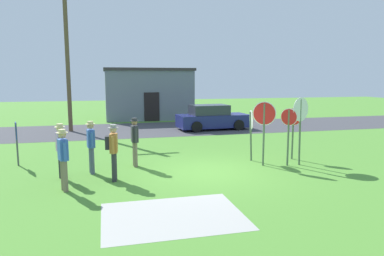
{
  "coord_description": "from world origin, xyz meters",
  "views": [
    {
      "loc": [
        -3.32,
        -11.0,
        3.13
      ],
      "look_at": [
        -0.2,
        1.47,
        1.3
      ],
      "focal_mm": 32.98,
      "sensor_mm": 36.0,
      "label": 1
    }
  ],
  "objects_px": {
    "parked_car_on_street": "(212,118)",
    "stop_sign_rear_right": "(300,118)",
    "person_in_teal": "(113,148)",
    "person_in_blue": "(91,144)",
    "person_in_dark_shirt": "(63,156)",
    "info_panel_leftmost": "(16,136)",
    "person_near_signs": "(135,139)",
    "stop_sign_low_front": "(293,125)",
    "stop_sign_leaning_left": "(264,122)",
    "stop_sign_far_back": "(251,127)",
    "person_with_sunhat": "(61,148)",
    "stop_sign_rear_left": "(289,128)",
    "utility_pole": "(67,57)"
  },
  "relations": [
    {
      "from": "stop_sign_low_front",
      "to": "person_in_teal",
      "type": "xyz_separation_m",
      "value": [
        -6.81,
        -1.31,
        -0.33
      ]
    },
    {
      "from": "parked_car_on_street",
      "to": "info_panel_leftmost",
      "type": "height_order",
      "value": "info_panel_leftmost"
    },
    {
      "from": "info_panel_leftmost",
      "to": "stop_sign_rear_right",
      "type": "bearing_deg",
      "value": -13.33
    },
    {
      "from": "utility_pole",
      "to": "stop_sign_rear_right",
      "type": "xyz_separation_m",
      "value": [
        8.76,
        -10.56,
        -2.6
      ]
    },
    {
      "from": "stop_sign_low_front",
      "to": "person_near_signs",
      "type": "distance_m",
      "value": 6.04
    },
    {
      "from": "stop_sign_rear_right",
      "to": "info_panel_leftmost",
      "type": "xyz_separation_m",
      "value": [
        -9.88,
        2.34,
        -0.62
      ]
    },
    {
      "from": "stop_sign_far_back",
      "to": "person_in_dark_shirt",
      "type": "xyz_separation_m",
      "value": [
        -6.5,
        -2.12,
        -0.33
      ]
    },
    {
      "from": "person_in_dark_shirt",
      "to": "stop_sign_leaning_left",
      "type": "bearing_deg",
      "value": 11.05
    },
    {
      "from": "stop_sign_leaning_left",
      "to": "person_in_teal",
      "type": "bearing_deg",
      "value": -173.16
    },
    {
      "from": "utility_pole",
      "to": "stop_sign_far_back",
      "type": "height_order",
      "value": "utility_pole"
    },
    {
      "from": "utility_pole",
      "to": "person_in_teal",
      "type": "distance_m",
      "value": 11.69
    },
    {
      "from": "person_with_sunhat",
      "to": "parked_car_on_street",
      "type": "bearing_deg",
      "value": 49.86
    },
    {
      "from": "stop_sign_far_back",
      "to": "person_with_sunhat",
      "type": "xyz_separation_m",
      "value": [
        -6.7,
        -0.86,
        -0.33
      ]
    },
    {
      "from": "stop_sign_leaning_left",
      "to": "person_with_sunhat",
      "type": "bearing_deg",
      "value": -179.67
    },
    {
      "from": "stop_sign_rear_left",
      "to": "info_panel_leftmost",
      "type": "distance_m",
      "value": 9.71
    },
    {
      "from": "stop_sign_far_back",
      "to": "person_in_blue",
      "type": "distance_m",
      "value": 5.84
    },
    {
      "from": "stop_sign_rear_right",
      "to": "person_with_sunhat",
      "type": "height_order",
      "value": "stop_sign_rear_right"
    },
    {
      "from": "stop_sign_low_front",
      "to": "utility_pole",
      "type": "bearing_deg",
      "value": 132.81
    },
    {
      "from": "stop_sign_low_front",
      "to": "stop_sign_rear_left",
      "type": "xyz_separation_m",
      "value": [
        -0.7,
        -0.89,
        0.04
      ]
    },
    {
      "from": "parked_car_on_street",
      "to": "stop_sign_far_back",
      "type": "xyz_separation_m",
      "value": [
        -1.05,
        -8.32,
        0.62
      ]
    },
    {
      "from": "person_in_dark_shirt",
      "to": "info_panel_leftmost",
      "type": "bearing_deg",
      "value": 119.21
    },
    {
      "from": "person_with_sunhat",
      "to": "stop_sign_low_front",
      "type": "bearing_deg",
      "value": 4.88
    },
    {
      "from": "person_in_dark_shirt",
      "to": "info_panel_leftmost",
      "type": "distance_m",
      "value": 3.95
    },
    {
      "from": "person_in_blue",
      "to": "stop_sign_rear_right",
      "type": "bearing_deg",
      "value": -4.65
    },
    {
      "from": "stop_sign_rear_left",
      "to": "person_in_blue",
      "type": "relative_size",
      "value": 1.19
    },
    {
      "from": "stop_sign_rear_right",
      "to": "person_near_signs",
      "type": "xyz_separation_m",
      "value": [
        -5.79,
        1.2,
        -0.71
      ]
    },
    {
      "from": "stop_sign_rear_right",
      "to": "stop_sign_rear_left",
      "type": "height_order",
      "value": "stop_sign_rear_right"
    },
    {
      "from": "person_in_dark_shirt",
      "to": "info_panel_leftmost",
      "type": "relative_size",
      "value": 1.11
    },
    {
      "from": "stop_sign_rear_right",
      "to": "stop_sign_rear_left",
      "type": "distance_m",
      "value": 0.57
    },
    {
      "from": "stop_sign_rear_left",
      "to": "person_in_dark_shirt",
      "type": "height_order",
      "value": "stop_sign_rear_left"
    },
    {
      "from": "stop_sign_far_back",
      "to": "stop_sign_rear_left",
      "type": "bearing_deg",
      "value": -46.93
    },
    {
      "from": "parked_car_on_street",
      "to": "person_in_dark_shirt",
      "type": "xyz_separation_m",
      "value": [
        -7.55,
        -10.44,
        0.3
      ]
    },
    {
      "from": "person_in_blue",
      "to": "person_in_dark_shirt",
      "type": "xyz_separation_m",
      "value": [
        -0.69,
        -1.7,
        0.0
      ]
    },
    {
      "from": "person_near_signs",
      "to": "person_in_blue",
      "type": "bearing_deg",
      "value": -157.67
    },
    {
      "from": "person_near_signs",
      "to": "person_in_teal",
      "type": "height_order",
      "value": "same"
    },
    {
      "from": "stop_sign_leaning_left",
      "to": "stop_sign_rear_right",
      "type": "relative_size",
      "value": 0.94
    },
    {
      "from": "stop_sign_rear_left",
      "to": "info_panel_leftmost",
      "type": "bearing_deg",
      "value": 165.84
    },
    {
      "from": "stop_sign_far_back",
      "to": "person_in_dark_shirt",
      "type": "bearing_deg",
      "value": -161.94
    },
    {
      "from": "utility_pole",
      "to": "person_in_blue",
      "type": "height_order",
      "value": "utility_pole"
    },
    {
      "from": "person_near_signs",
      "to": "person_in_teal",
      "type": "xyz_separation_m",
      "value": [
        -0.79,
        -1.64,
        0.03
      ]
    },
    {
      "from": "parked_car_on_street",
      "to": "stop_sign_rear_right",
      "type": "distance_m",
      "value": 9.4
    },
    {
      "from": "person_with_sunhat",
      "to": "person_in_dark_shirt",
      "type": "distance_m",
      "value": 1.27
    },
    {
      "from": "person_in_blue",
      "to": "person_in_dark_shirt",
      "type": "height_order",
      "value": "same"
    },
    {
      "from": "person_near_signs",
      "to": "person_in_teal",
      "type": "bearing_deg",
      "value": -115.83
    },
    {
      "from": "parked_car_on_street",
      "to": "person_with_sunhat",
      "type": "relative_size",
      "value": 2.53
    },
    {
      "from": "utility_pole",
      "to": "person_near_signs",
      "type": "height_order",
      "value": "utility_pole"
    },
    {
      "from": "stop_sign_leaning_left",
      "to": "stop_sign_far_back",
      "type": "distance_m",
      "value": 0.88
    },
    {
      "from": "info_panel_leftmost",
      "to": "stop_sign_rear_left",
      "type": "bearing_deg",
      "value": -14.16
    },
    {
      "from": "stop_sign_rear_right",
      "to": "person_in_teal",
      "type": "height_order",
      "value": "stop_sign_rear_right"
    },
    {
      "from": "stop_sign_low_front",
      "to": "person_in_teal",
      "type": "relative_size",
      "value": 1.14
    }
  ]
}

